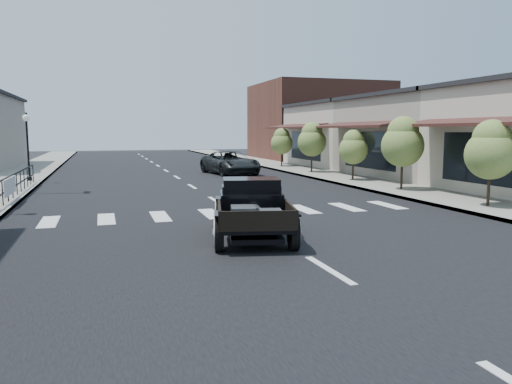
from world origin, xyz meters
name	(u,v)px	position (x,y,z in m)	size (l,w,h in m)	color
ground	(276,239)	(0.00, 0.00, 0.00)	(120.00, 120.00, 0.00)	black
road	(182,181)	(0.00, 15.00, 0.01)	(14.00, 80.00, 0.02)	black
road_markings	(200,192)	(0.00, 10.00, 0.00)	(12.00, 60.00, 0.06)	silver
sidewalk_left	(7,185)	(-8.50, 15.00, 0.07)	(3.00, 80.00, 0.15)	gray
sidewalk_right	(328,175)	(8.50, 15.00, 0.07)	(3.00, 80.00, 0.15)	gray
storefront_mid	(446,138)	(15.00, 13.00, 2.25)	(10.00, 9.00, 4.50)	gray
storefront_far	(367,136)	(15.00, 22.00, 2.25)	(10.00, 9.00, 4.50)	beige
far_building_right	(318,122)	(15.50, 32.00, 3.50)	(11.00, 10.00, 7.00)	brown
railing	(17,182)	(-7.30, 10.00, 0.65)	(0.08, 10.00, 1.00)	black
banner	(10,193)	(-7.22, 8.00, 0.45)	(0.04, 2.20, 0.60)	silver
lamp_post_c	(28,146)	(-7.60, 16.00, 1.88)	(0.36, 0.36, 3.45)	black
small_tree_a	(490,165)	(8.30, 2.13, 1.54)	(1.66, 1.66, 2.77)	olive
small_tree_b	(402,154)	(8.30, 7.23, 1.66)	(1.81, 1.81, 3.02)	olive
small_tree_c	(353,156)	(8.30, 11.61, 1.39)	(1.48, 1.48, 2.47)	olive
small_tree_d	(312,148)	(8.30, 16.92, 1.61)	(1.76, 1.76, 2.93)	olive
small_tree_e	(282,148)	(8.30, 22.28, 1.45)	(1.57, 1.57, 2.61)	olive
hotrod_pickup	(252,208)	(-0.53, 0.37, 0.75)	(2.02, 4.32, 1.50)	black
second_car	(230,163)	(3.45, 18.24, 0.70)	(2.34, 5.07, 1.41)	black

